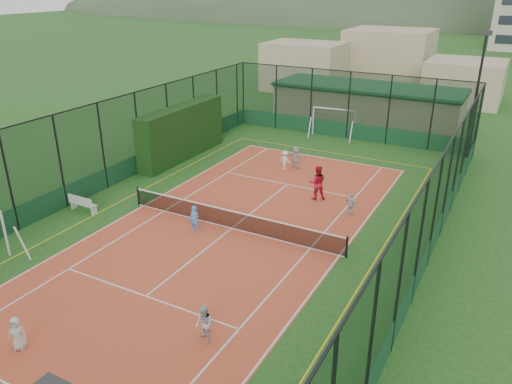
{
  "coord_description": "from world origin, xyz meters",
  "views": [
    {
      "loc": [
        11.25,
        -18.43,
        11.16
      ],
      "look_at": [
        0.23,
        2.06,
        1.2
      ],
      "focal_mm": 35.0,
      "sensor_mm": 36.0,
      "label": 1
    }
  ],
  "objects_px": {
    "clubhouse": "(367,104)",
    "coach": "(317,183)",
    "child_near_right": "(204,325)",
    "white_bench": "(83,203)",
    "futsal_goal_far": "(333,123)",
    "child_far_left": "(285,160)",
    "child_far_right": "(351,204)",
    "child_far_back": "(296,157)",
    "child_near_mid": "(194,220)",
    "floodlight_ne": "(476,97)",
    "child_near_left": "(17,333)"
  },
  "relations": [
    {
      "from": "child_near_right",
      "to": "clubhouse",
      "type": "bearing_deg",
      "value": 131.19
    },
    {
      "from": "child_far_back",
      "to": "child_near_mid",
      "type": "bearing_deg",
      "value": 89.05
    },
    {
      "from": "futsal_goal_far",
      "to": "child_far_left",
      "type": "height_order",
      "value": "futsal_goal_far"
    },
    {
      "from": "child_far_right",
      "to": "child_far_back",
      "type": "height_order",
      "value": "child_far_back"
    },
    {
      "from": "child_near_mid",
      "to": "child_far_right",
      "type": "height_order",
      "value": "child_near_mid"
    },
    {
      "from": "white_bench",
      "to": "coach",
      "type": "distance_m",
      "value": 12.41
    },
    {
      "from": "child_far_back",
      "to": "coach",
      "type": "distance_m",
      "value": 4.97
    },
    {
      "from": "child_near_left",
      "to": "child_near_right",
      "type": "relative_size",
      "value": 0.86
    },
    {
      "from": "child_far_back",
      "to": "clubhouse",
      "type": "bearing_deg",
      "value": -90.83
    },
    {
      "from": "child_near_right",
      "to": "futsal_goal_far",
      "type": "bearing_deg",
      "value": 135.03
    },
    {
      "from": "futsal_goal_far",
      "to": "coach",
      "type": "relative_size",
      "value": 1.72
    },
    {
      "from": "clubhouse",
      "to": "child_far_back",
      "type": "xyz_separation_m",
      "value": [
        -0.72,
        -12.81,
        -0.85
      ]
    },
    {
      "from": "child_near_left",
      "to": "child_far_back",
      "type": "xyz_separation_m",
      "value": [
        1.01,
        19.82,
        0.12
      ]
    },
    {
      "from": "child_near_left",
      "to": "child_far_left",
      "type": "bearing_deg",
      "value": 60.32
    },
    {
      "from": "child_near_mid",
      "to": "coach",
      "type": "bearing_deg",
      "value": 61.58
    },
    {
      "from": "floodlight_ne",
      "to": "white_bench",
      "type": "bearing_deg",
      "value": -131.47
    },
    {
      "from": "white_bench",
      "to": "child_far_back",
      "type": "relative_size",
      "value": 1.14
    },
    {
      "from": "child_near_right",
      "to": "child_far_right",
      "type": "bearing_deg",
      "value": 118.79
    },
    {
      "from": "child_near_right",
      "to": "floodlight_ne",
      "type": "bearing_deg",
      "value": 112.44
    },
    {
      "from": "clubhouse",
      "to": "child_far_back",
      "type": "relative_size",
      "value": 10.56
    },
    {
      "from": "clubhouse",
      "to": "white_bench",
      "type": "xyz_separation_m",
      "value": [
        -7.8,
        -23.96,
        -1.11
      ]
    },
    {
      "from": "clubhouse",
      "to": "coach",
      "type": "xyz_separation_m",
      "value": [
        2.3,
        -16.75,
        -0.6
      ]
    },
    {
      "from": "child_far_right",
      "to": "coach",
      "type": "relative_size",
      "value": 0.63
    },
    {
      "from": "white_bench",
      "to": "child_far_right",
      "type": "distance_m",
      "value": 13.81
    },
    {
      "from": "clubhouse",
      "to": "coach",
      "type": "bearing_deg",
      "value": -82.2
    },
    {
      "from": "futsal_goal_far",
      "to": "floodlight_ne",
      "type": "bearing_deg",
      "value": -7.25
    },
    {
      "from": "clubhouse",
      "to": "coach",
      "type": "height_order",
      "value": "clubhouse"
    },
    {
      "from": "floodlight_ne",
      "to": "clubhouse",
      "type": "xyz_separation_m",
      "value": [
        -8.6,
        5.4,
        -2.55
      ]
    },
    {
      "from": "floodlight_ne",
      "to": "child_far_left",
      "type": "relative_size",
      "value": 6.65
    },
    {
      "from": "white_bench",
      "to": "child_far_right",
      "type": "relative_size",
      "value": 1.35
    },
    {
      "from": "clubhouse",
      "to": "child_near_left",
      "type": "distance_m",
      "value": 32.69
    },
    {
      "from": "white_bench",
      "to": "futsal_goal_far",
      "type": "bearing_deg",
      "value": 70.66
    },
    {
      "from": "child_near_mid",
      "to": "child_near_right",
      "type": "distance_m",
      "value": 7.88
    },
    {
      "from": "futsal_goal_far",
      "to": "child_far_left",
      "type": "relative_size",
      "value": 2.66
    },
    {
      "from": "child_far_left",
      "to": "child_near_mid",
      "type": "bearing_deg",
      "value": 92.8
    },
    {
      "from": "white_bench",
      "to": "child_near_mid",
      "type": "relative_size",
      "value": 1.19
    },
    {
      "from": "child_far_right",
      "to": "clubhouse",
      "type": "bearing_deg",
      "value": -57.89
    },
    {
      "from": "child_far_right",
      "to": "child_near_mid",
      "type": "bearing_deg",
      "value": 59.7
    },
    {
      "from": "clubhouse",
      "to": "child_far_right",
      "type": "height_order",
      "value": "clubhouse"
    },
    {
      "from": "child_far_right",
      "to": "child_near_left",
      "type": "bearing_deg",
      "value": 84.48
    },
    {
      "from": "clubhouse",
      "to": "futsal_goal_far",
      "type": "distance_m",
      "value": 5.19
    },
    {
      "from": "child_far_left",
      "to": "child_far_right",
      "type": "xyz_separation_m",
      "value": [
        5.81,
        -4.47,
        -0.01
      ]
    },
    {
      "from": "clubhouse",
      "to": "child_near_left",
      "type": "relative_size",
      "value": 12.71
    },
    {
      "from": "futsal_goal_far",
      "to": "child_far_left",
      "type": "distance_m",
      "value": 8.36
    },
    {
      "from": "child_near_mid",
      "to": "child_far_left",
      "type": "height_order",
      "value": "child_near_mid"
    },
    {
      "from": "child_near_mid",
      "to": "child_far_back",
      "type": "height_order",
      "value": "child_far_back"
    },
    {
      "from": "futsal_goal_far",
      "to": "child_far_back",
      "type": "xyz_separation_m",
      "value": [
        0.37,
        -7.76,
        -0.34
      ]
    },
    {
      "from": "futsal_goal_far",
      "to": "clubhouse",
      "type": "bearing_deg",
      "value": 72.65
    },
    {
      "from": "child_near_right",
      "to": "child_far_left",
      "type": "height_order",
      "value": "child_near_right"
    },
    {
      "from": "futsal_goal_far",
      "to": "child_far_left",
      "type": "xyz_separation_m",
      "value": [
        -0.12,
        -8.35,
        -0.44
      ]
    }
  ]
}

